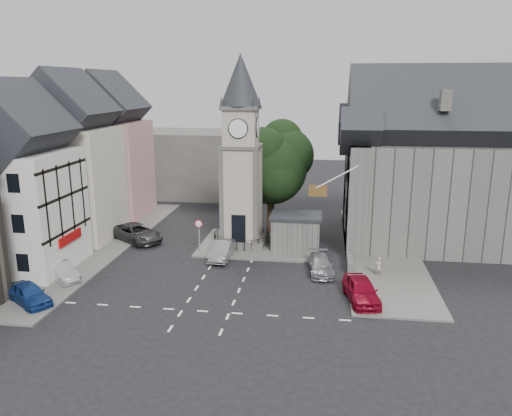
# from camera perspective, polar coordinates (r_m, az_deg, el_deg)

# --- Properties ---
(ground) EXTENTS (120.00, 120.00, 0.00)m
(ground) POSITION_cam_1_polar(r_m,az_deg,el_deg) (36.86, -3.74, -8.03)
(ground) COLOR black
(ground) RESTS_ON ground
(pavement_west) EXTENTS (6.00, 30.00, 0.14)m
(pavement_west) POSITION_cam_1_polar(r_m,az_deg,el_deg) (46.13, -17.60, -4.00)
(pavement_west) COLOR #595651
(pavement_west) RESTS_ON ground
(pavement_east) EXTENTS (6.00, 26.00, 0.14)m
(pavement_east) POSITION_cam_1_polar(r_m,az_deg,el_deg) (43.91, 14.05, -4.66)
(pavement_east) COLOR #595651
(pavement_east) RESTS_ON ground
(central_island) EXTENTS (10.00, 8.00, 0.16)m
(central_island) POSITION_cam_1_polar(r_m,az_deg,el_deg) (44.00, 0.30, -4.17)
(central_island) COLOR #595651
(central_island) RESTS_ON ground
(road_markings) EXTENTS (20.00, 8.00, 0.01)m
(road_markings) POSITION_cam_1_polar(r_m,az_deg,el_deg) (31.95, -5.77, -11.68)
(road_markings) COLOR silver
(road_markings) RESTS_ON ground
(clock_tower) EXTENTS (4.86, 4.86, 16.25)m
(clock_tower) POSITION_cam_1_polar(r_m,az_deg,el_deg) (42.40, -1.71, 6.29)
(clock_tower) COLOR #4C4944
(clock_tower) RESTS_ON ground
(stone_shelter) EXTENTS (4.30, 3.30, 3.08)m
(stone_shelter) POSITION_cam_1_polar(r_m,az_deg,el_deg) (42.78, 4.60, -2.69)
(stone_shelter) COLOR #5B5854
(stone_shelter) RESTS_ON ground
(town_tree) EXTENTS (7.20, 7.20, 10.80)m
(town_tree) POSITION_cam_1_polar(r_m,az_deg,el_deg) (47.19, 1.74, 5.68)
(town_tree) COLOR black
(town_tree) RESTS_ON ground
(warning_sign_post) EXTENTS (0.70, 0.19, 2.85)m
(warning_sign_post) POSITION_cam_1_polar(r_m,az_deg,el_deg) (41.89, -6.56, -2.42)
(warning_sign_post) COLOR black
(warning_sign_post) RESTS_ON ground
(terrace_pink) EXTENTS (8.10, 7.60, 12.80)m
(terrace_pink) POSITION_cam_1_polar(r_m,az_deg,el_deg) (54.83, -16.49, 5.87)
(terrace_pink) COLOR tan
(terrace_pink) RESTS_ON ground
(terrace_cream) EXTENTS (8.10, 7.60, 12.80)m
(terrace_cream) POSITION_cam_1_polar(r_m,az_deg,el_deg) (47.74, -20.42, 4.42)
(terrace_cream) COLOR beige
(terrace_cream) RESTS_ON ground
(terrace_tudor) EXTENTS (8.10, 7.60, 12.00)m
(terrace_tudor) POSITION_cam_1_polar(r_m,az_deg,el_deg) (41.07, -25.58, 1.92)
(terrace_tudor) COLOR silver
(terrace_tudor) RESTS_ON ground
(backdrop_west) EXTENTS (20.00, 10.00, 8.00)m
(backdrop_west) POSITION_cam_1_polar(r_m,az_deg,el_deg) (65.07, -9.18, 5.17)
(backdrop_west) COLOR #4C4944
(backdrop_west) RESTS_ON ground
(east_building) EXTENTS (14.40, 11.40, 12.60)m
(east_building) POSITION_cam_1_polar(r_m,az_deg,el_deg) (45.84, 18.62, 3.80)
(east_building) COLOR #5B5854
(east_building) RESTS_ON ground
(east_boundary_wall) EXTENTS (0.40, 16.00, 0.90)m
(east_boundary_wall) POSITION_cam_1_polar(r_m,az_deg,el_deg) (45.47, 10.32, -3.31)
(east_boundary_wall) COLOR #5B5854
(east_boundary_wall) RESTS_ON ground
(flagpole) EXTENTS (3.68, 0.10, 2.74)m
(flagpole) POSITION_cam_1_polar(r_m,az_deg,el_deg) (38.04, 9.25, 3.51)
(flagpole) COLOR white
(flagpole) RESTS_ON ground
(car_west_blue) EXTENTS (4.25, 3.65, 1.38)m
(car_west_blue) POSITION_cam_1_polar(r_m,az_deg,el_deg) (35.65, -24.50, -8.93)
(car_west_blue) COLOR navy
(car_west_blue) RESTS_ON ground
(car_west_silver) EXTENTS (3.79, 3.49, 1.26)m
(car_west_silver) POSITION_cam_1_polar(r_m,az_deg,el_deg) (38.93, -21.27, -6.78)
(car_west_silver) COLOR #9CA0A3
(car_west_silver) RESTS_ON ground
(car_west_grey) EXTENTS (6.07, 5.32, 1.56)m
(car_west_grey) POSITION_cam_1_polar(r_m,az_deg,el_deg) (46.16, -13.49, -2.79)
(car_west_grey) COLOR #323134
(car_west_grey) RESTS_ON ground
(car_island_silver) EXTENTS (1.61, 4.37, 1.43)m
(car_island_silver) POSITION_cam_1_polar(r_m,az_deg,el_deg) (40.67, -3.93, -4.81)
(car_island_silver) COLOR gray
(car_island_silver) RESTS_ON ground
(car_island_east) EXTENTS (2.23, 4.44, 1.24)m
(car_island_east) POSITION_cam_1_polar(r_m,az_deg,el_deg) (37.95, 7.40, -6.46)
(car_island_east) COLOR gray
(car_island_east) RESTS_ON ground
(car_east_red) EXTENTS (2.63, 4.84, 1.56)m
(car_east_red) POSITION_cam_1_polar(r_m,az_deg,el_deg) (33.58, 11.94, -9.15)
(car_east_red) COLOR maroon
(car_east_red) RESTS_ON ground
(pedestrian) EXTENTS (0.64, 0.54, 1.49)m
(pedestrian) POSITION_cam_1_polar(r_m,az_deg,el_deg) (37.97, 13.81, -6.54)
(pedestrian) COLOR #A69889
(pedestrian) RESTS_ON ground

